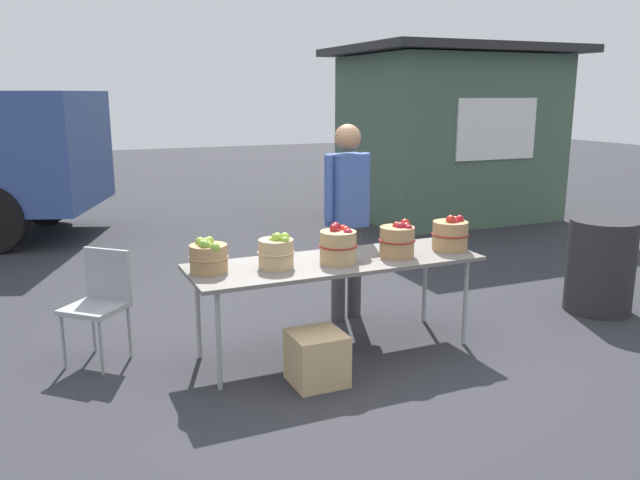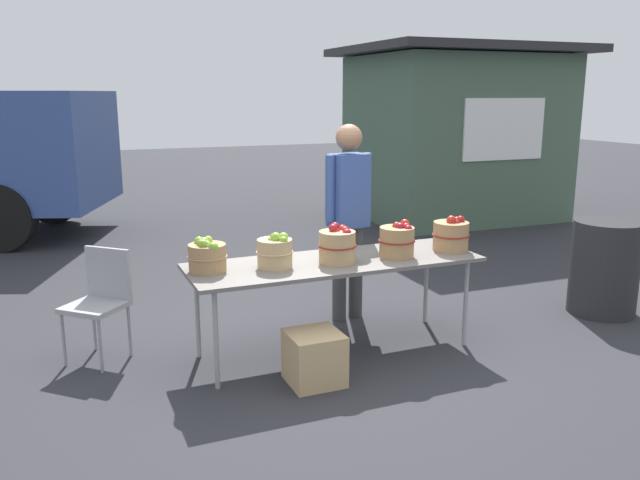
{
  "view_description": "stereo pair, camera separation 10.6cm",
  "coord_description": "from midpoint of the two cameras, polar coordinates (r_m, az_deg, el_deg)",
  "views": [
    {
      "loc": [
        -2.07,
        -4.38,
        2.02
      ],
      "look_at": [
        0.0,
        0.3,
        0.85
      ],
      "focal_mm": 36.13,
      "sensor_mm": 36.0,
      "label": 1
    },
    {
      "loc": [
        -1.98,
        -4.43,
        2.02
      ],
      "look_at": [
        0.0,
        0.3,
        0.85
      ],
      "focal_mm": 36.13,
      "sensor_mm": 36.0,
      "label": 2
    }
  ],
  "objects": [
    {
      "name": "vendor_adult",
      "position": [
        5.72,
        1.89,
        2.96
      ],
      "size": [
        0.46,
        0.28,
        1.76
      ],
      "rotation": [
        0.0,
        0.0,
        3.29
      ],
      "color": "#3F3F3F",
      "rests_on": "ground"
    },
    {
      "name": "apple_basket_red_1",
      "position": [
        5.14,
        6.29,
        -0.02
      ],
      "size": [
        0.29,
        0.29,
        0.3
      ],
      "color": "#A87F51",
      "rests_on": "market_table"
    },
    {
      "name": "trash_barrel",
      "position": [
        6.57,
        23.17,
        -2.13
      ],
      "size": [
        0.61,
        0.61,
        0.88
      ],
      "primitive_type": "cylinder",
      "color": "#262628",
      "rests_on": "ground"
    },
    {
      "name": "ground_plane",
      "position": [
        5.25,
        0.76,
        -9.75
      ],
      "size": [
        40.0,
        40.0,
        0.0
      ],
      "primitive_type": "plane",
      "color": "#2D2D33"
    },
    {
      "name": "apple_basket_green_1",
      "position": [
        4.79,
        -4.52,
        -1.07
      ],
      "size": [
        0.28,
        0.28,
        0.27
      ],
      "color": "tan",
      "rests_on": "market_table"
    },
    {
      "name": "apple_basket_green_0",
      "position": [
        4.74,
        -10.49,
        -1.44
      ],
      "size": [
        0.29,
        0.29,
        0.25
      ],
      "color": "#A87F51",
      "rests_on": "market_table"
    },
    {
      "name": "market_table",
      "position": [
        5.02,
        0.78,
        -2.26
      ],
      "size": [
        2.3,
        0.76,
        0.75
      ],
      "color": "slate",
      "rests_on": "ground"
    },
    {
      "name": "apple_basket_red_2",
      "position": [
        5.43,
        10.93,
        0.5
      ],
      "size": [
        0.31,
        0.31,
        0.3
      ],
      "color": "#A87F51",
      "rests_on": "market_table"
    },
    {
      "name": "folding_chair",
      "position": [
        5.21,
        -19.46,
        -4.76
      ],
      "size": [
        0.57,
        0.57,
        0.86
      ],
      "rotation": [
        0.0,
        0.0,
        5.52
      ],
      "color": "#99999E",
      "rests_on": "ground"
    },
    {
      "name": "apple_basket_red_0",
      "position": [
        4.92,
        1.02,
        -0.47
      ],
      "size": [
        0.3,
        0.3,
        0.3
      ],
      "color": "tan",
      "rests_on": "market_table"
    },
    {
      "name": "produce_crate",
      "position": [
        4.64,
        -0.94,
        -10.4
      ],
      "size": [
        0.37,
        0.37,
        0.37
      ],
      "primitive_type": "cube",
      "color": "tan",
      "rests_on": "ground"
    },
    {
      "name": "food_kiosk",
      "position": [
        10.95,
        10.97,
        9.33
      ],
      "size": [
        3.55,
        2.96,
        2.74
      ],
      "rotation": [
        0.0,
        0.0,
        -0.02
      ],
      "color": "#47604C",
      "rests_on": "ground"
    }
  ]
}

